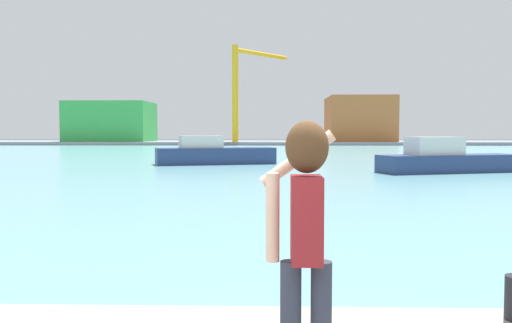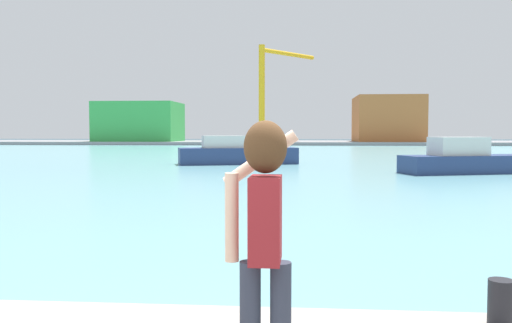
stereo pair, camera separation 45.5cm
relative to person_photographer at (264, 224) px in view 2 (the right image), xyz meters
The scene contains 10 objects.
ground_plane 49.60m from the person_photographer, 90.68° to the left, with size 220.00×220.00×0.00m, color #334751.
harbor_water 51.60m from the person_photographer, 90.65° to the left, with size 140.00×100.00×0.02m, color #6BA8B2.
far_shore_dock 91.59m from the person_photographer, 90.37° to the left, with size 140.00×20.00×0.53m, color gray.
person_photographer is the anchor object (origin of this frame).
harbor_bollard 2.50m from the person_photographer, 32.88° to the left, with size 0.22×0.22×0.39m, color black.
boat_moored 32.30m from the person_photographer, 97.19° to the left, with size 8.10×4.34×1.89m.
boat_moored_2 26.73m from the person_photographer, 70.17° to the left, with size 8.00×4.28×1.87m.
warehouse_left 93.95m from the person_photographer, 107.36° to the left, with size 13.83×11.13×6.79m, color green.
warehouse_right 92.15m from the person_photographer, 80.53° to the left, with size 10.92×12.63×7.69m, color #B26633.
port_crane 85.69m from the person_photographer, 93.21° to the left, with size 9.11×10.79×15.62m.
Camera 2 is at (0.82, -3.03, 2.15)m, focal length 37.78 mm.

